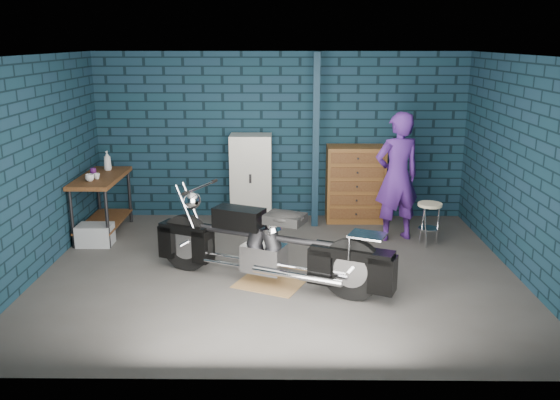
{
  "coord_description": "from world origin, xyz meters",
  "views": [
    {
      "loc": [
        0.1,
        -7.09,
        2.89
      ],
      "look_at": [
        0.02,
        0.3,
        0.87
      ],
      "focal_mm": 38.0,
      "sensor_mm": 36.0,
      "label": 1
    }
  ],
  "objects_px": {
    "motorcycle": "(269,239)",
    "tool_chest": "(355,184)",
    "workbench": "(103,205)",
    "locker": "(251,178)",
    "shop_stool": "(429,224)",
    "person": "(397,177)",
    "storage_bin": "(95,235)"
  },
  "relations": [
    {
      "from": "storage_bin",
      "to": "tool_chest",
      "type": "xyz_separation_m",
      "value": [
        3.87,
        1.24,
        0.46
      ]
    },
    {
      "from": "motorcycle",
      "to": "tool_chest",
      "type": "bearing_deg",
      "value": 86.9
    },
    {
      "from": "workbench",
      "to": "tool_chest",
      "type": "height_order",
      "value": "tool_chest"
    },
    {
      "from": "motorcycle",
      "to": "shop_stool",
      "type": "distance_m",
      "value": 2.69
    },
    {
      "from": "storage_bin",
      "to": "shop_stool",
      "type": "relative_size",
      "value": 0.78
    },
    {
      "from": "locker",
      "to": "tool_chest",
      "type": "relative_size",
      "value": 1.15
    },
    {
      "from": "locker",
      "to": "workbench",
      "type": "bearing_deg",
      "value": -161.4
    },
    {
      "from": "person",
      "to": "storage_bin",
      "type": "distance_m",
      "value": 4.45
    },
    {
      "from": "motorcycle",
      "to": "person",
      "type": "height_order",
      "value": "person"
    },
    {
      "from": "person",
      "to": "storage_bin",
      "type": "xyz_separation_m",
      "value": [
        -4.37,
        -0.34,
        -0.79
      ]
    },
    {
      "from": "workbench",
      "to": "shop_stool",
      "type": "xyz_separation_m",
      "value": [
        4.83,
        -0.44,
        -0.14
      ]
    },
    {
      "from": "person",
      "to": "tool_chest",
      "type": "bearing_deg",
      "value": -77.79
    },
    {
      "from": "person",
      "to": "shop_stool",
      "type": "height_order",
      "value": "person"
    },
    {
      "from": "storage_bin",
      "to": "locker",
      "type": "height_order",
      "value": "locker"
    },
    {
      "from": "tool_chest",
      "to": "shop_stool",
      "type": "relative_size",
      "value": 1.97
    },
    {
      "from": "workbench",
      "to": "person",
      "type": "distance_m",
      "value": 4.42
    },
    {
      "from": "motorcycle",
      "to": "storage_bin",
      "type": "height_order",
      "value": "motorcycle"
    },
    {
      "from": "motorcycle",
      "to": "shop_stool",
      "type": "height_order",
      "value": "motorcycle"
    },
    {
      "from": "locker",
      "to": "shop_stool",
      "type": "bearing_deg",
      "value": -24.38
    },
    {
      "from": "motorcycle",
      "to": "storage_bin",
      "type": "xyz_separation_m",
      "value": [
        -2.55,
        1.39,
        -0.42
      ]
    },
    {
      "from": "workbench",
      "to": "locker",
      "type": "relative_size",
      "value": 0.99
    },
    {
      "from": "person",
      "to": "tool_chest",
      "type": "distance_m",
      "value": 1.09
    },
    {
      "from": "locker",
      "to": "shop_stool",
      "type": "xyz_separation_m",
      "value": [
        2.62,
        -1.19,
        -0.39
      ]
    },
    {
      "from": "locker",
      "to": "shop_stool",
      "type": "height_order",
      "value": "locker"
    },
    {
      "from": "storage_bin",
      "to": "locker",
      "type": "xyz_separation_m",
      "value": [
        2.19,
        1.24,
        0.55
      ]
    },
    {
      "from": "motorcycle",
      "to": "shop_stool",
      "type": "xyz_separation_m",
      "value": [
        2.25,
        1.45,
        -0.26
      ]
    },
    {
      "from": "workbench",
      "to": "motorcycle",
      "type": "distance_m",
      "value": 3.2
    },
    {
      "from": "workbench",
      "to": "locker",
      "type": "height_order",
      "value": "locker"
    },
    {
      "from": "workbench",
      "to": "motorcycle",
      "type": "xyz_separation_m",
      "value": [
        2.57,
        -1.89,
        0.12
      ]
    },
    {
      "from": "workbench",
      "to": "person",
      "type": "height_order",
      "value": "person"
    },
    {
      "from": "workbench",
      "to": "shop_stool",
      "type": "height_order",
      "value": "workbench"
    },
    {
      "from": "tool_chest",
      "to": "locker",
      "type": "bearing_deg",
      "value": 180.0
    }
  ]
}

